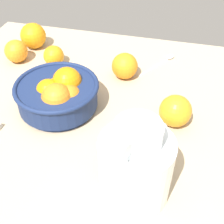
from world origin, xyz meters
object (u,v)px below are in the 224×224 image
(loose_orange_3, at_px, (125,66))
(spoon, at_px, (162,61))
(fruit_bowl, at_px, (58,94))
(loose_orange_1, at_px, (175,111))
(juice_pitcher, at_px, (135,169))
(loose_orange_0, at_px, (16,51))
(loose_orange_2, at_px, (54,56))
(loose_orange_4, at_px, (33,36))

(loose_orange_3, relative_size, spoon, 0.51)
(fruit_bowl, height_order, loose_orange_1, fruit_bowl)
(juice_pitcher, xyz_separation_m, spoon, (-0.00, 0.50, -0.06))
(loose_orange_0, bearing_deg, loose_orange_3, -0.76)
(spoon, bearing_deg, loose_orange_0, -167.28)
(fruit_bowl, xyz_separation_m, spoon, (0.24, 0.29, -0.04))
(loose_orange_1, height_order, loose_orange_2, loose_orange_1)
(loose_orange_2, distance_m, loose_orange_4, 0.14)
(loose_orange_1, xyz_separation_m, loose_orange_4, (-0.51, 0.27, 0.00))
(loose_orange_0, relative_size, loose_orange_4, 0.85)
(juice_pitcher, distance_m, loose_orange_0, 0.61)
(loose_orange_4, distance_m, spoon, 0.45)
(fruit_bowl, bearing_deg, loose_orange_1, 2.57)
(juice_pitcher, relative_size, loose_orange_1, 2.37)
(loose_orange_0, bearing_deg, juice_pitcher, -40.71)
(juice_pitcher, xyz_separation_m, loose_orange_3, (-0.10, 0.39, -0.03))
(loose_orange_2, bearing_deg, juice_pitcher, -50.32)
(spoon, bearing_deg, loose_orange_3, -133.29)
(loose_orange_3, bearing_deg, loose_orange_2, 176.61)
(fruit_bowl, xyz_separation_m, loose_orange_3, (0.14, 0.18, -0.01))
(spoon, bearing_deg, loose_orange_1, -77.29)
(loose_orange_1, bearing_deg, loose_orange_2, 155.18)
(loose_orange_4, bearing_deg, loose_orange_1, -28.23)
(spoon, bearing_deg, loose_orange_4, -179.17)
(loose_orange_1, xyz_separation_m, loose_orange_2, (-0.40, 0.18, -0.01))
(loose_orange_0, bearing_deg, loose_orange_2, 4.15)
(loose_orange_3, xyz_separation_m, loose_orange_4, (-0.34, 0.10, 0.00))
(loose_orange_1, distance_m, loose_orange_3, 0.24)
(loose_orange_2, relative_size, loose_orange_3, 0.83)
(juice_pitcher, height_order, loose_orange_0, juice_pitcher)
(loose_orange_2, height_order, loose_orange_3, loose_orange_3)
(fruit_bowl, distance_m, juice_pitcher, 0.32)
(fruit_bowl, relative_size, loose_orange_1, 2.72)
(loose_orange_1, bearing_deg, spoon, 102.71)
(spoon, bearing_deg, loose_orange_2, -164.21)
(loose_orange_1, xyz_separation_m, loose_orange_3, (-0.17, 0.17, -0.00))
(loose_orange_2, distance_m, spoon, 0.35)
(fruit_bowl, bearing_deg, loose_orange_4, 125.58)
(loose_orange_4, bearing_deg, spoon, 0.83)
(fruit_bowl, relative_size, loose_orange_3, 2.83)
(loose_orange_1, bearing_deg, loose_orange_3, 134.12)
(fruit_bowl, xyz_separation_m, loose_orange_2, (-0.10, 0.20, -0.02))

